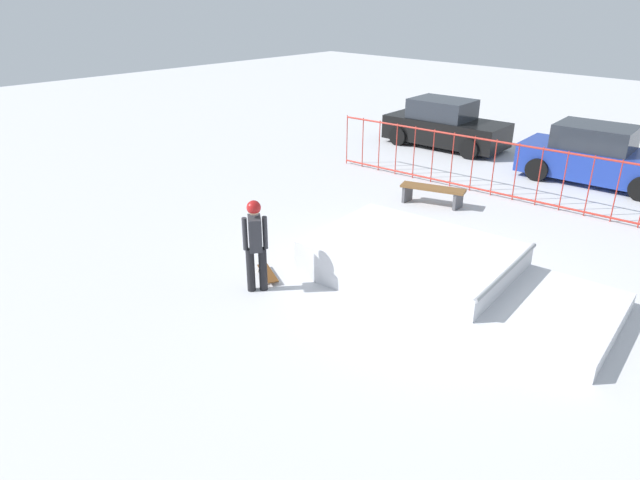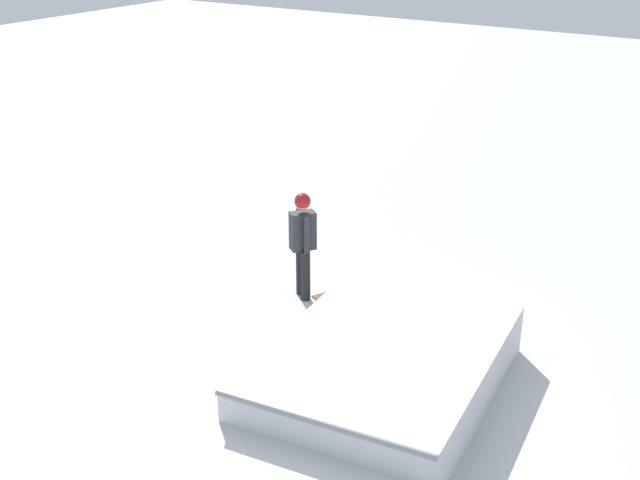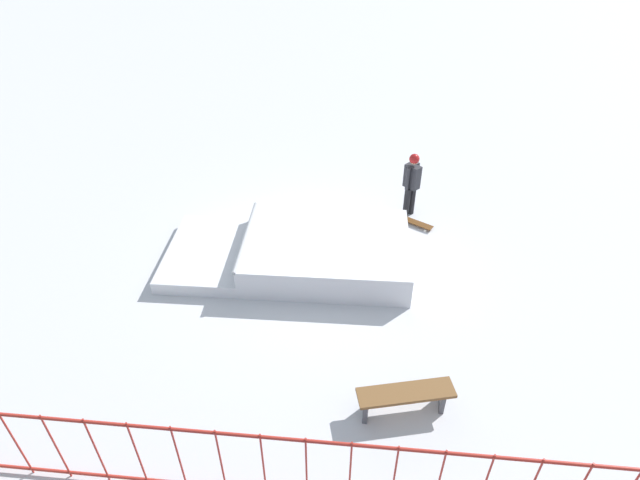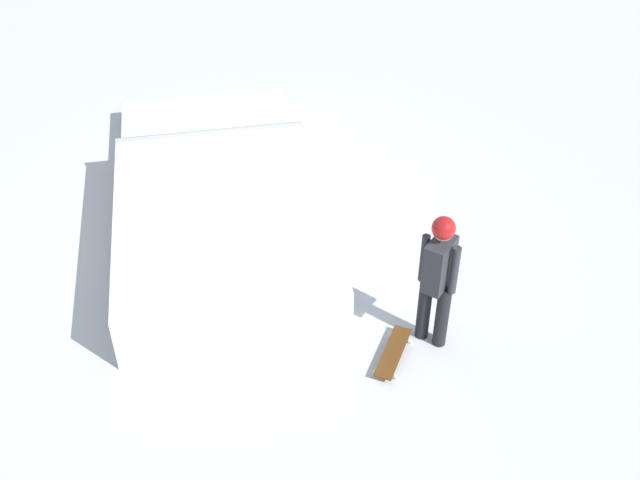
# 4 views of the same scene
# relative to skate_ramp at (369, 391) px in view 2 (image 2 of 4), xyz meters

# --- Properties ---
(ground_plane) EXTENTS (60.00, 60.00, 0.00)m
(ground_plane) POSITION_rel_skate_ramp_xyz_m (-0.21, -0.21, -0.32)
(ground_plane) COLOR silver
(skate_ramp) EXTENTS (5.64, 3.15, 0.74)m
(skate_ramp) POSITION_rel_skate_ramp_xyz_m (0.00, 0.00, 0.00)
(skate_ramp) COLOR silver
(skate_ramp) RESTS_ON ground
(skater) EXTENTS (0.44, 0.40, 1.73)m
(skater) POSITION_rel_skate_ramp_xyz_m (-2.19, -2.41, 0.69)
(skater) COLOR black
(skater) RESTS_ON ground
(skateboard) EXTENTS (0.81, 0.52, 0.09)m
(skateboard) POSITION_rel_skate_ramp_xyz_m (-2.44, -1.95, -0.24)
(skateboard) COLOR #593314
(skateboard) RESTS_ON ground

